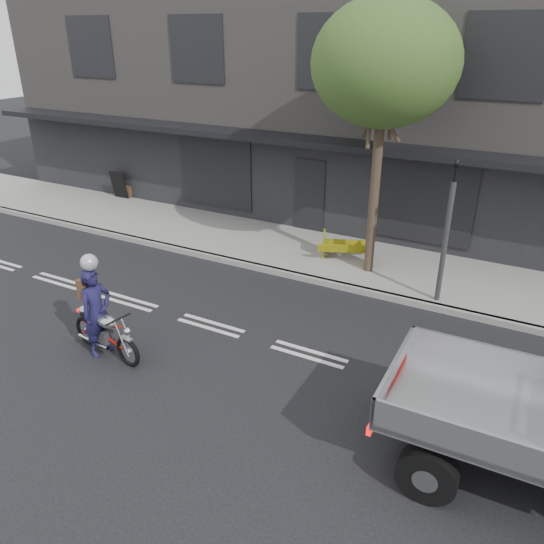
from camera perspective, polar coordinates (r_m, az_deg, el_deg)
The scene contains 10 objects.
ground at distance 11.93m, azimuth -6.60°, elevation -5.75°, with size 80.00×80.00×0.00m, color black.
sidewalk at distance 15.55m, azimuth 3.18°, elevation 2.26°, with size 32.00×3.20×0.15m, color gray.
kerb at distance 14.24m, azimuth 0.42°, elevation 0.09°, with size 32.00×0.20×0.15m, color gray.
building_main at distance 20.64m, azimuth 11.78°, elevation 18.71°, with size 26.00×10.00×8.00m, color slate.
street_tree at distance 13.13m, azimuth 12.07°, elevation 21.03°, with size 3.40×3.40×6.74m.
traffic_light_pole at distance 12.61m, azimuth 18.14°, elevation 3.22°, with size 0.12×0.12×3.50m.
motorcycle at distance 11.14m, azimuth -17.49°, elevation -6.15°, with size 1.96×0.57×1.01m.
rider at distance 11.04m, azimuth -18.31°, elevation -4.12°, with size 0.68×0.44×1.85m, color #19163E.
construction_barrier at distance 14.56m, azimuth 7.61°, elevation 2.41°, with size 1.37×0.55×0.77m, color yellow, non-canonical shape.
sandwich_board at distance 20.90m, azimuth -16.16°, elevation 8.99°, with size 0.65×0.43×1.03m, color black, non-canonical shape.
Camera 1 is at (6.03, -8.33, 6.04)m, focal length 35.00 mm.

